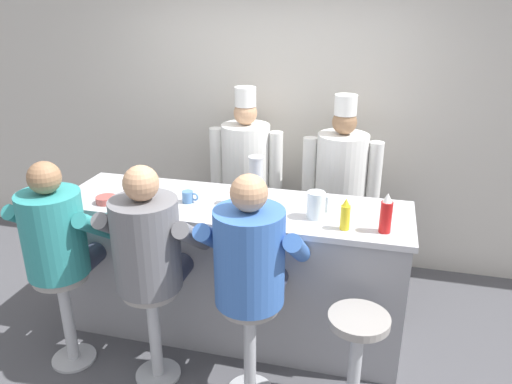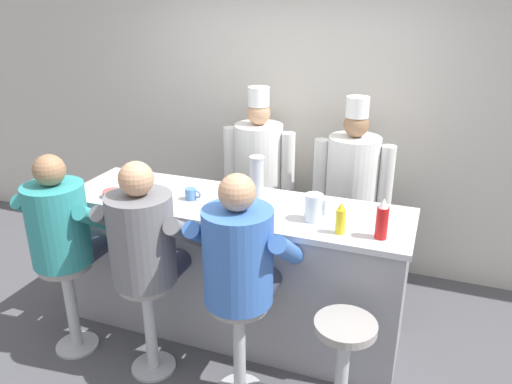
% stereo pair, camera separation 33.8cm
% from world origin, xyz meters
% --- Properties ---
extents(ground_plane, '(20.00, 20.00, 0.00)m').
position_xyz_m(ground_plane, '(0.00, 0.00, 0.00)').
color(ground_plane, '#4C4C51').
extents(wall_back, '(10.00, 0.06, 2.70)m').
position_xyz_m(wall_back, '(0.00, 1.69, 1.35)').
color(wall_back, beige).
rests_on(wall_back, ground_plane).
extents(diner_counter, '(2.49, 0.72, 1.04)m').
position_xyz_m(diner_counter, '(0.00, 0.36, 0.52)').
color(diner_counter, gray).
rests_on(diner_counter, ground_plane).
extents(ketchup_bottle_red, '(0.07, 0.07, 0.26)m').
position_xyz_m(ketchup_bottle_red, '(1.04, 0.17, 1.16)').
color(ketchup_bottle_red, red).
rests_on(ketchup_bottle_red, diner_counter).
extents(mustard_bottle_yellow, '(0.06, 0.06, 0.21)m').
position_xyz_m(mustard_bottle_yellow, '(0.80, 0.14, 1.14)').
color(mustard_bottle_yellow, yellow).
rests_on(mustard_bottle_yellow, diner_counter).
extents(hot_sauce_bottle_orange, '(0.03, 0.03, 0.14)m').
position_xyz_m(hot_sauce_bottle_orange, '(0.09, 0.16, 1.11)').
color(hot_sauce_bottle_orange, orange).
rests_on(hot_sauce_bottle_orange, diner_counter).
extents(water_pitcher_clear, '(0.14, 0.12, 0.18)m').
position_xyz_m(water_pitcher_clear, '(0.60, 0.27, 1.13)').
color(water_pitcher_clear, silver).
rests_on(water_pitcher_clear, diner_counter).
extents(breakfast_plate, '(0.23, 0.23, 0.05)m').
position_xyz_m(breakfast_plate, '(-0.68, 0.23, 1.06)').
color(breakfast_plate, white).
rests_on(breakfast_plate, diner_counter).
extents(cereal_bowl, '(0.14, 0.14, 0.05)m').
position_xyz_m(cereal_bowl, '(-0.86, 0.15, 1.07)').
color(cereal_bowl, '#B24C47').
rests_on(cereal_bowl, diner_counter).
extents(coffee_mug_blue, '(0.12, 0.08, 0.08)m').
position_xyz_m(coffee_mug_blue, '(-0.31, 0.31, 1.09)').
color(coffee_mug_blue, '#4C7AB2').
rests_on(coffee_mug_blue, diner_counter).
extents(cup_stack_steel, '(0.10, 0.10, 0.36)m').
position_xyz_m(cup_stack_steel, '(0.17, 0.37, 1.22)').
color(cup_stack_steel, '#B7BABF').
rests_on(cup_stack_steel, diner_counter).
extents(diner_seated_teal, '(0.60, 0.59, 1.48)m').
position_xyz_m(diner_seated_teal, '(-1.00, -0.25, 0.94)').
color(diner_seated_teal, '#B2B5BA').
rests_on(diner_seated_teal, ground_plane).
extents(diner_seated_grey, '(0.62, 0.62, 1.50)m').
position_xyz_m(diner_seated_grey, '(-0.35, -0.24, 0.95)').
color(diner_seated_grey, '#B2B5BA').
rests_on(diner_seated_grey, ground_plane).
extents(diner_seated_blue, '(0.63, 0.62, 1.51)m').
position_xyz_m(diner_seated_blue, '(0.30, -0.24, 0.95)').
color(diner_seated_blue, '#B2B5BA').
rests_on(diner_seated_blue, ground_plane).
extents(empty_stool_round, '(0.36, 0.36, 0.71)m').
position_xyz_m(empty_stool_round, '(0.94, -0.28, 0.47)').
color(empty_stool_round, '#B2B5BA').
rests_on(empty_stool_round, ground_plane).
extents(cook_in_whites_near, '(0.66, 0.42, 1.69)m').
position_xyz_m(cook_in_whites_near, '(-0.17, 1.32, 0.93)').
color(cook_in_whites_near, '#232328').
rests_on(cook_in_whites_near, ground_plane).
extents(cook_in_whites_far, '(0.66, 0.42, 1.68)m').
position_xyz_m(cook_in_whites_far, '(0.68, 1.25, 0.92)').
color(cook_in_whites_far, '#232328').
rests_on(cook_in_whites_far, ground_plane).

